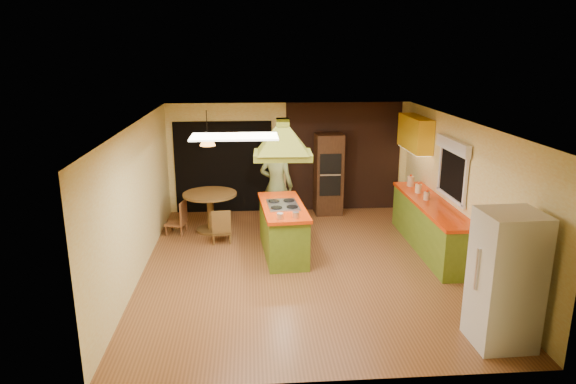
{
  "coord_description": "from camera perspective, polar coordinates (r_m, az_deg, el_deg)",
  "views": [
    {
      "loc": [
        -0.88,
        -8.25,
        3.65
      ],
      "look_at": [
        -0.22,
        0.68,
        1.15
      ],
      "focal_mm": 32.0,
      "sensor_mm": 36.0,
      "label": 1
    }
  ],
  "objects": [
    {
      "name": "nook_opening",
      "position": [
        11.79,
        -7.17,
        2.74
      ],
      "size": [
        2.2,
        0.03,
        2.1
      ],
      "primitive_type": "cube",
      "color": "black",
      "rests_on": "ground"
    },
    {
      "name": "window_right",
      "position": [
        9.55,
        17.88,
        3.49
      ],
      "size": [
        0.12,
        1.35,
        1.06
      ],
      "color": "black",
      "rests_on": "room_walls"
    },
    {
      "name": "ground",
      "position": [
        9.07,
        1.7,
        -8.15
      ],
      "size": [
        6.5,
        6.5,
        0.0
      ],
      "primitive_type": "plane",
      "color": "brown",
      "rests_on": "ground"
    },
    {
      "name": "upper_cabinets",
      "position": [
        11.14,
        13.94,
        6.36
      ],
      "size": [
        0.34,
        1.4,
        0.7
      ],
      "primitive_type": "cube",
      "color": "yellow",
      "rests_on": "room_walls"
    },
    {
      "name": "pendant_lamp",
      "position": [
        10.35,
        -8.93,
        5.67
      ],
      "size": [
        0.41,
        0.41,
        0.2
      ],
      "primitive_type": "cone",
      "rotation": [
        0.0,
        0.0,
        -0.43
      ],
      "color": "#FF9E3F",
      "rests_on": "ceiling_plane"
    },
    {
      "name": "refrigerator",
      "position": [
        7.03,
        23.01,
        -8.94
      ],
      "size": [
        0.75,
        0.71,
        1.76
      ],
      "primitive_type": "cube",
      "rotation": [
        0.0,
        0.0,
        0.03
      ],
      "color": "silver",
      "rests_on": "ground"
    },
    {
      "name": "chair_left",
      "position": [
        10.7,
        -12.37,
        -2.76
      ],
      "size": [
        0.45,
        0.45,
        0.69
      ],
      "primitive_type": null,
      "rotation": [
        0.0,
        0.0,
        -1.78
      ],
      "color": "brown",
      "rests_on": "ground"
    },
    {
      "name": "wall_oven",
      "position": [
        11.66,
        4.5,
        2.0
      ],
      "size": [
        0.63,
        0.62,
        1.84
      ],
      "rotation": [
        0.0,
        0.0,
        0.04
      ],
      "color": "#412514",
      "rests_on": "ground"
    },
    {
      "name": "canister_small",
      "position": [
        9.96,
        15.16,
        -0.42
      ],
      "size": [
        0.13,
        0.13,
        0.15
      ],
      "primitive_type": "cylinder",
      "rotation": [
        0.0,
        0.0,
        0.19
      ],
      "color": "beige",
      "rests_on": "right_counter"
    },
    {
      "name": "dining_table",
      "position": [
        10.65,
        -8.64,
        -1.35
      ],
      "size": [
        1.1,
        1.1,
        0.82
      ],
      "rotation": [
        0.0,
        0.0,
        0.19
      ],
      "color": "brown",
      "rests_on": "ground"
    },
    {
      "name": "brick_panel",
      "position": [
        11.92,
        6.15,
        3.9
      ],
      "size": [
        2.64,
        0.03,
        2.5
      ],
      "primitive_type": "cube",
      "color": "#381E14",
      "rests_on": "ground"
    },
    {
      "name": "room_walls",
      "position": [
        8.64,
        1.77,
        -0.54
      ],
      "size": [
        5.5,
        6.5,
        6.5
      ],
      "color": "#FAF2B3",
      "rests_on": "ground"
    },
    {
      "name": "canister_large",
      "position": [
        10.86,
        13.46,
        1.17
      ],
      "size": [
        0.19,
        0.19,
        0.21
      ],
      "primitive_type": "cylinder",
      "rotation": [
        0.0,
        0.0,
        -0.42
      ],
      "color": "beige",
      "rests_on": "right_counter"
    },
    {
      "name": "man",
      "position": [
        10.48,
        -1.3,
        0.68
      ],
      "size": [
        0.81,
        0.67,
        1.91
      ],
      "primitive_type": "imported",
      "rotation": [
        0.0,
        0.0,
        2.79
      ],
      "color": "#555E32",
      "rests_on": "ground"
    },
    {
      "name": "range_hood",
      "position": [
        8.96,
        -0.59,
        6.61
      ],
      "size": [
        1.04,
        0.77,
        0.79
      ],
      "rotation": [
        0.0,
        0.0,
        -0.04
      ],
      "color": "olive",
      "rests_on": "ceiling_plane"
    },
    {
      "name": "chair_near",
      "position": [
        10.09,
        -7.43,
        -3.68
      ],
      "size": [
        0.41,
        0.41,
        0.69
      ],
      "primitive_type": null,
      "rotation": [
        0.0,
        0.0,
        3.24
      ],
      "color": "brown",
      "rests_on": "ground"
    },
    {
      "name": "right_counter",
      "position": [
        9.98,
        15.52,
        -3.62
      ],
      "size": [
        0.62,
        3.05,
        0.92
      ],
      "color": "olive",
      "rests_on": "ground"
    },
    {
      "name": "fluor_panel",
      "position": [
        7.15,
        -5.99,
        6.13
      ],
      "size": [
        1.2,
        0.6,
        0.03
      ],
      "primitive_type": "cube",
      "color": "white",
      "rests_on": "ceiling_plane"
    },
    {
      "name": "canister_medium",
      "position": [
        10.4,
        14.29,
        0.38
      ],
      "size": [
        0.16,
        0.16,
        0.17
      ],
      "primitive_type": "cylinder",
      "rotation": [
        0.0,
        0.0,
        0.42
      ],
      "color": "#FFF3CD",
      "rests_on": "right_counter"
    },
    {
      "name": "kitchen_island",
      "position": [
        9.4,
        -0.56,
        -4.16
      ],
      "size": [
        0.88,
        1.91,
        0.95
      ],
      "rotation": [
        0.0,
        0.0,
        0.07
      ],
      "color": "olive",
      "rests_on": "ground"
    },
    {
      "name": "ceiling_plane",
      "position": [
        8.38,
        1.84,
        7.7
      ],
      "size": [
        6.5,
        6.5,
        0.0
      ],
      "primitive_type": "plane",
      "rotation": [
        3.14,
        0.0,
        0.0
      ],
      "color": "silver",
      "rests_on": "room_walls"
    }
  ]
}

